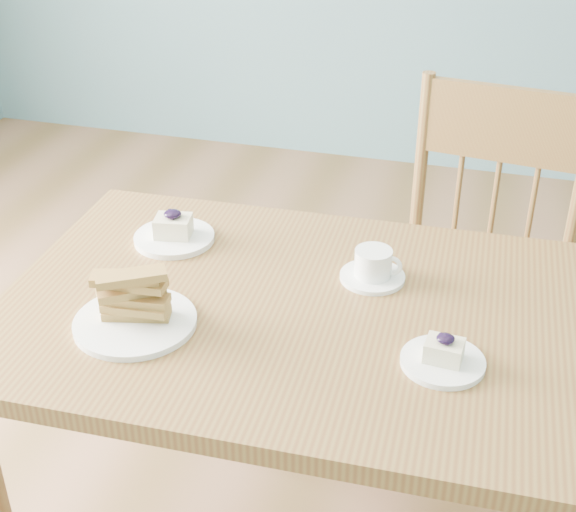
# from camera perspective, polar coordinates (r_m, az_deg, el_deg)

# --- Properties ---
(dining_table) EXTENTS (1.37, 0.81, 0.72)m
(dining_table) POSITION_cam_1_polar(r_m,az_deg,el_deg) (1.56, 4.44, -6.26)
(dining_table) COLOR olive
(dining_table) RESTS_ON ground
(dining_chair) EXTENTS (0.50, 0.48, 0.97)m
(dining_chair) POSITION_cam_1_polar(r_m,az_deg,el_deg) (2.09, 13.16, -1.73)
(dining_chair) COLOR olive
(dining_chair) RESTS_ON ground
(cheesecake_plate_near) EXTENTS (0.15, 0.15, 0.06)m
(cheesecake_plate_near) POSITION_cam_1_polar(r_m,az_deg,el_deg) (1.40, 10.98, -7.06)
(cheesecake_plate_near) COLOR white
(cheesecake_plate_near) RESTS_ON dining_table
(cheesecake_plate_far) EXTENTS (0.17, 0.17, 0.07)m
(cheesecake_plate_far) POSITION_cam_1_polar(r_m,az_deg,el_deg) (1.76, -8.12, 1.64)
(cheesecake_plate_far) COLOR white
(cheesecake_plate_far) RESTS_ON dining_table
(coffee_cup) EXTENTS (0.13, 0.13, 0.07)m
(coffee_cup) POSITION_cam_1_polar(r_m,az_deg,el_deg) (1.61, 6.10, -0.78)
(coffee_cup) COLOR white
(coffee_cup) RESTS_ON dining_table
(biscotti_plate) EXTENTS (0.23, 0.23, 0.12)m
(biscotti_plate) POSITION_cam_1_polar(r_m,az_deg,el_deg) (1.48, -10.93, -3.57)
(biscotti_plate) COLOR white
(biscotti_plate) RESTS_ON dining_table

